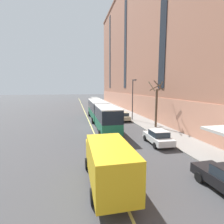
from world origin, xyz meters
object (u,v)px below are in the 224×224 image
box_truck (108,162)px  street_tree_mid_block (156,104)px  parked_car_champagne_1 (123,116)px  parked_car_white_2 (107,107)px  parked_car_champagne_4 (112,110)px  city_bus (100,111)px  parked_car_white_3 (158,137)px  street_lamp (133,96)px

box_truck → street_tree_mid_block: (10.03, 14.06, 2.01)m
parked_car_champagne_1 → street_tree_mid_block: bearing=-64.7°
parked_car_white_2 → parked_car_champagne_4: size_ratio=0.94×
parked_car_champagne_4 → city_bus: bearing=-111.9°
parked_car_white_2 → parked_car_white_3: bearing=-89.6°
street_tree_mid_block → city_bus: bearing=148.3°
street_tree_mid_block → parked_car_champagne_4: bearing=102.2°
city_bus → box_truck: 18.97m
city_bus → street_tree_mid_block: (7.71, -4.77, 1.59)m
parked_car_white_3 → parked_car_champagne_4: size_ratio=0.96×
parked_car_champagne_4 → street_lamp: 10.20m
parked_car_champagne_1 → parked_car_white_3: size_ratio=1.01×
city_bus → parked_car_white_2: (4.30, 17.04, -1.31)m
parked_car_white_3 → street_lamp: (1.73, 13.41, 3.82)m
parked_car_white_3 → street_lamp: 14.05m
parked_car_white_2 → box_truck: box_truck is taller
city_bus → parked_car_white_3: size_ratio=4.66×
parked_car_champagne_4 → street_tree_mid_block: 16.18m
parked_car_white_3 → street_lamp: street_lamp is taller
city_bus → box_truck: size_ratio=2.98×
street_tree_mid_block → street_lamp: (-1.48, 6.28, 0.92)m
parked_car_champagne_4 → parked_car_champagne_1: bearing=-88.6°
city_bus → parked_car_champagne_4: bearing=68.1°
parked_car_white_3 → box_truck: box_truck is taller
street_lamp → box_truck: bearing=-112.8°
parked_car_white_3 → parked_car_champagne_4: same height
parked_car_white_3 → street_tree_mid_block: size_ratio=0.63×
parked_car_white_3 → box_truck: size_ratio=0.64×
street_tree_mid_block → parked_car_champagne_1: bearing=115.3°
box_truck → street_lamp: street_lamp is taller
parked_car_champagne_1 → parked_car_white_3: bearing=-90.2°
parked_car_white_3 → parked_car_champagne_1: bearing=89.8°
city_bus → parked_car_white_3: bearing=-69.3°
parked_car_white_3 → city_bus: bearing=110.7°
parked_car_white_2 → parked_car_champagne_4: (0.03, -6.26, 0.00)m
parked_car_white_2 → street_tree_mid_block: bearing=-81.1°
city_bus → parked_car_champagne_1: bearing=23.0°
parked_car_white_2 → parked_car_champagne_4: same height
parked_car_champagne_1 → parked_car_white_2: bearing=90.9°
street_tree_mid_block → street_lamp: 6.52m
city_bus → street_lamp: (6.23, 1.52, 2.51)m
parked_car_champagne_1 → parked_car_white_3: same height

